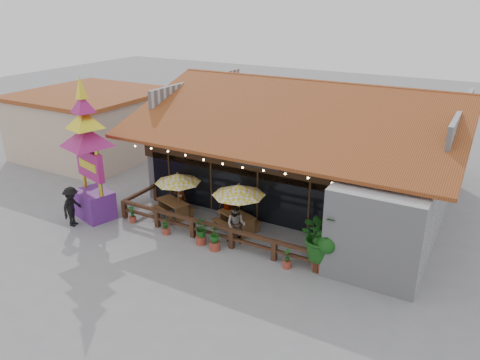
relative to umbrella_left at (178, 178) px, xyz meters
The scene contains 19 objects.
ground 4.74m from the umbrella_left, 11.07° to the right, with size 100.00×100.00×0.00m, color gray.
restaurant_building 7.31m from the umbrella_left, 52.37° to the left, with size 15.50×14.73×6.09m.
patio_railing 2.65m from the umbrella_left, 29.17° to the right, with size 10.00×2.60×0.92m.
neighbor_building 11.98m from the umbrella_left, 154.38° to the left, with size 8.40×8.40×4.22m.
umbrella_left is the anchor object (origin of this frame).
umbrella_right 3.40m from the umbrella_left, ahead, with size 2.91×2.91×2.51m.
picnic_table_left 1.53m from the umbrella_left, behind, with size 2.07×1.92×0.81m.
picnic_table_right 3.44m from the umbrella_left, ahead, with size 2.19×2.04×0.85m.
thai_sign_tower 4.46m from the umbrella_left, 151.50° to the right, with size 3.35×3.35×7.32m.
tropical_plant 7.68m from the umbrella_left, ahead, with size 2.43×2.41×2.54m.
diner_a 1.34m from the umbrella_left, 121.31° to the left, with size 0.59×0.38×1.61m, color #382111.
diner_b 3.92m from the umbrella_left, 13.07° to the right, with size 0.87×0.68×1.78m, color #382111.
diner_c 2.79m from the umbrella_left, 10.37° to the left, with size 0.96×0.40×1.63m, color #382111.
pedestrian 5.04m from the umbrella_left, 140.86° to the right, with size 1.24×0.71×1.92m, color black.
planter_a 2.80m from the umbrella_left, 137.93° to the right, with size 0.35×0.34×0.84m.
planter_b 2.39m from the umbrella_left, 73.76° to the right, with size 0.36×0.39×0.89m.
planter_c 3.22m from the umbrella_left, 35.11° to the right, with size 0.73×0.66×1.09m.
planter_d 3.92m from the umbrella_left, 29.65° to the right, with size 0.58×0.58×1.12m.
planter_e 6.79m from the umbrella_left, 13.85° to the right, with size 0.36×0.36×0.85m.
Camera 1 is at (8.40, -15.58, 10.04)m, focal length 35.00 mm.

